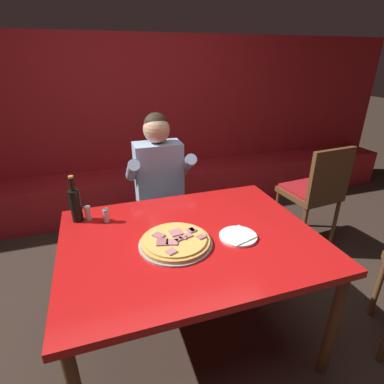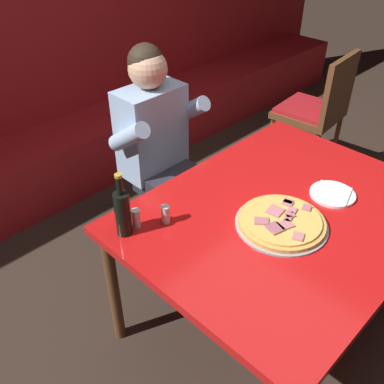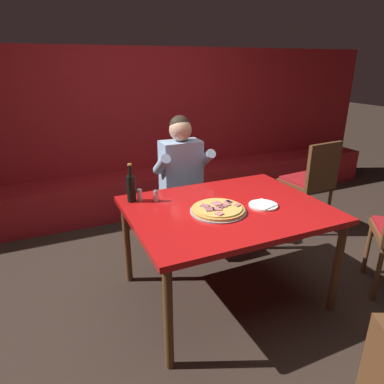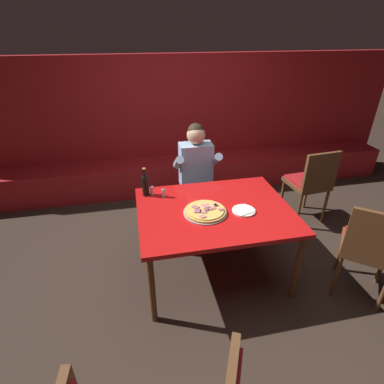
{
  "view_description": "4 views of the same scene",
  "coord_description": "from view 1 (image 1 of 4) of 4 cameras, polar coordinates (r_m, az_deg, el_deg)",
  "views": [
    {
      "loc": [
        -0.44,
        -1.35,
        1.66
      ],
      "look_at": [
        0.11,
        0.3,
        0.88
      ],
      "focal_mm": 28.0,
      "sensor_mm": 36.0,
      "label": 1
    },
    {
      "loc": [
        -1.35,
        -0.76,
        1.94
      ],
      "look_at": [
        -0.24,
        0.35,
        0.79
      ],
      "focal_mm": 40.0,
      "sensor_mm": 36.0,
      "label": 2
    },
    {
      "loc": [
        -1.16,
        -1.96,
        1.73
      ],
      "look_at": [
        -0.2,
        0.17,
        0.83
      ],
      "focal_mm": 32.0,
      "sensor_mm": 36.0,
      "label": 3
    },
    {
      "loc": [
        -0.67,
        -2.24,
        2.22
      ],
      "look_at": [
        -0.19,
        0.11,
        0.88
      ],
      "focal_mm": 28.0,
      "sensor_mm": 36.0,
      "label": 4
    }
  ],
  "objects": [
    {
      "name": "pizza",
      "position": [
        1.62,
        -3.16,
        -9.38
      ],
      "size": [
        0.39,
        0.39,
        0.05
      ],
      "color": "#9E9EA3",
      "rests_on": "main_dining_table"
    },
    {
      "name": "shaker_black_pepper",
      "position": [
        1.95,
        -19.2,
        -3.88
      ],
      "size": [
        0.04,
        0.04,
        0.09
      ],
      "color": "silver",
      "rests_on": "main_dining_table"
    },
    {
      "name": "ground_plane",
      "position": [
        2.19,
        -0.23,
        -25.16
      ],
      "size": [
        24.0,
        24.0,
        0.0
      ],
      "primitive_type": "plane",
      "color": "#33261E"
    },
    {
      "name": "booth_wall_panel",
      "position": [
        3.63,
        -11.21,
        12.57
      ],
      "size": [
        6.8,
        0.16,
        1.9
      ],
      "primitive_type": "cube",
      "color": "#A3191E",
      "rests_on": "ground_plane"
    },
    {
      "name": "main_dining_table",
      "position": [
        1.73,
        -0.27,
        -10.34
      ],
      "size": [
        1.4,
        1.08,
        0.75
      ],
      "color": "brown",
      "rests_on": "ground_plane"
    },
    {
      "name": "booth_bench",
      "position": [
        3.54,
        -9.56,
        0.14
      ],
      "size": [
        6.46,
        0.48,
        0.46
      ],
      "primitive_type": "cube",
      "color": "#A3191E",
      "rests_on": "ground_plane"
    },
    {
      "name": "plate_white_paper",
      "position": [
        1.69,
        8.78,
        -8.3
      ],
      "size": [
        0.21,
        0.21,
        0.02
      ],
      "color": "white",
      "rests_on": "main_dining_table"
    },
    {
      "name": "dining_chair_far_right",
      "position": [
        2.92,
        22.62,
        0.71
      ],
      "size": [
        0.48,
        0.48,
        0.98
      ],
      "color": "brown",
      "rests_on": "ground_plane"
    },
    {
      "name": "shaker_red_pepper_flakes",
      "position": [
        1.88,
        -16.02,
        -4.42
      ],
      "size": [
        0.04,
        0.04,
        0.09
      ],
      "color": "silver",
      "rests_on": "main_dining_table"
    },
    {
      "name": "diner_seated_blue_shirt",
      "position": [
        2.45,
        -5.87,
        1.23
      ],
      "size": [
        0.53,
        0.53,
        1.27
      ],
      "color": "black",
      "rests_on": "ground_plane"
    },
    {
      "name": "beer_bottle",
      "position": [
        1.92,
        -21.3,
        -2.19
      ],
      "size": [
        0.07,
        0.07,
        0.29
      ],
      "color": "black",
      "rests_on": "main_dining_table"
    }
  ]
}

